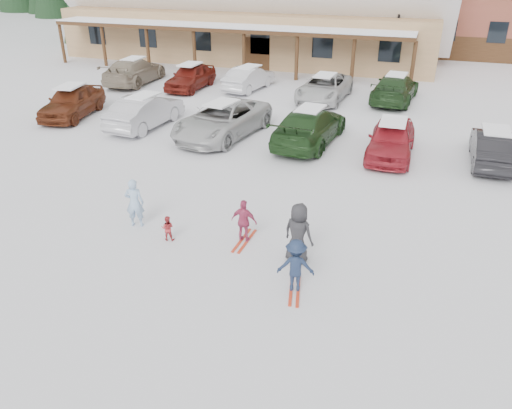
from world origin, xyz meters
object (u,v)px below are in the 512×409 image
(parked_car_0, at_px, (72,101))
(parked_car_10, at_px, (324,88))
(day_lodge, at_px, (253,3))
(adult_skier, at_px, (135,203))
(child_magenta, at_px, (244,221))
(parked_car_3, at_px, (309,126))
(parked_car_5, at_px, (493,147))
(parked_car_9, at_px, (249,78))
(parked_car_2, at_px, (222,120))
(child_navy, at_px, (296,266))
(bystander_dark, at_px, (298,233))
(toddler_red, at_px, (168,228))
(parked_car_4, at_px, (391,139))
(parked_car_8, at_px, (191,77))
(parked_car_1, at_px, (145,111))
(parked_car_11, at_px, (395,88))
(lamp_post, at_px, (399,17))
(parked_car_7, at_px, (134,71))

(parked_car_0, bearing_deg, parked_car_10, 22.66)
(day_lodge, bearing_deg, adult_skier, -78.40)
(child_magenta, xyz_separation_m, parked_car_3, (-0.14, 8.72, 0.12))
(parked_car_0, relative_size, parked_car_5, 1.08)
(parked_car_3, bearing_deg, parked_car_9, -49.85)
(parked_car_0, distance_m, parked_car_2, 8.34)
(child_navy, distance_m, bystander_dark, 1.33)
(toddler_red, relative_size, parked_car_0, 0.17)
(toddler_red, distance_m, parked_car_10, 16.63)
(parked_car_3, distance_m, parked_car_4, 3.53)
(parked_car_2, height_order, parked_car_8, parked_car_2)
(child_navy, height_order, child_magenta, child_navy)
(child_navy, bearing_deg, parked_car_0, -48.50)
(parked_car_1, height_order, parked_car_4, parked_car_1)
(adult_skier, height_order, parked_car_11, adult_skier)
(bystander_dark, bearing_deg, child_navy, 117.68)
(child_navy, relative_size, parked_car_1, 0.31)
(bystander_dark, bearing_deg, day_lodge, -52.99)
(toddler_red, bearing_deg, lamp_post, -112.13)
(parked_car_0, distance_m, parked_car_7, 7.31)
(lamp_post, xyz_separation_m, parked_car_7, (-15.24, -8.28, -2.89))
(day_lodge, height_order, child_navy, day_lodge)
(lamp_post, relative_size, bystander_dark, 3.83)
(parked_car_4, xyz_separation_m, parked_car_9, (-9.13, 8.58, -0.05))
(day_lodge, xyz_separation_m, parked_car_7, (-4.05, -11.33, -3.16))
(child_navy, relative_size, parked_car_5, 0.33)
(day_lodge, distance_m, parked_car_4, 23.09)
(parked_car_0, bearing_deg, parked_car_9, 41.04)
(child_navy, bearing_deg, day_lodge, -81.27)
(lamp_post, relative_size, parked_car_3, 1.22)
(adult_skier, relative_size, parked_car_7, 0.29)
(day_lodge, relative_size, parked_car_9, 6.91)
(adult_skier, relative_size, parked_car_3, 0.29)
(toddler_red, xyz_separation_m, parked_car_9, (-3.64, 17.45, 0.31))
(adult_skier, bearing_deg, parked_car_4, -145.17)
(parked_car_11, bearing_deg, parked_car_10, 18.59)
(lamp_post, relative_size, parked_car_4, 1.49)
(child_magenta, height_order, parked_car_1, parked_car_1)
(child_magenta, xyz_separation_m, parked_car_5, (7.20, 8.66, 0.04))
(parked_car_1, relative_size, parked_car_10, 0.90)
(parked_car_11, bearing_deg, parked_car_2, 55.90)
(day_lodge, bearing_deg, toddler_red, -76.04)
(parked_car_3, height_order, parked_car_10, parked_car_3)
(day_lodge, xyz_separation_m, parked_car_11, (11.91, -10.54, -3.19))
(adult_skier, xyz_separation_m, child_magenta, (3.44, 0.16, -0.11))
(adult_skier, xyz_separation_m, parked_car_5, (10.63, 8.82, -0.08))
(parked_car_1, height_order, parked_car_7, parked_car_7)
(adult_skier, xyz_separation_m, parked_car_9, (-2.33, 16.99, -0.08))
(child_magenta, bearing_deg, parked_car_9, -69.35)
(child_magenta, relative_size, parked_car_8, 0.30)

